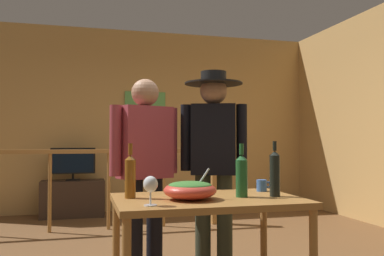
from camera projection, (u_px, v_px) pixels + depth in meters
back_wall at (139, 120)px, 6.65m from camera, size 5.79×0.10×2.87m
framed_picture at (145, 116)px, 6.62m from camera, size 0.65×0.03×0.76m
stair_railing at (124, 175)px, 5.22m from camera, size 3.58×0.10×1.05m
tv_console at (73, 198)px, 6.02m from camera, size 0.90×0.40×0.53m
flat_screen_tv at (73, 161)px, 6.01m from camera, size 0.63×0.12×0.48m
serving_table at (207, 210)px, 2.62m from camera, size 1.17×0.77×0.74m
salad_bowl at (190, 189)px, 2.53m from camera, size 0.33×0.33×0.19m
wine_glass at (151, 185)px, 2.29m from camera, size 0.08×0.08×0.16m
wine_bottle_amber at (130, 175)px, 2.59m from camera, size 0.07×0.07×0.34m
wine_bottle_dark at (275, 173)px, 2.67m from camera, size 0.07×0.07×0.36m
wine_bottle_green at (242, 175)px, 2.65m from camera, size 0.08×0.08×0.34m
mug_blue at (262, 185)px, 2.95m from camera, size 0.11×0.07×0.08m
person_standing_left at (145, 160)px, 3.30m from camera, size 0.57×0.35×1.60m
person_standing_right at (214, 152)px, 3.44m from camera, size 0.53×0.49×1.68m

